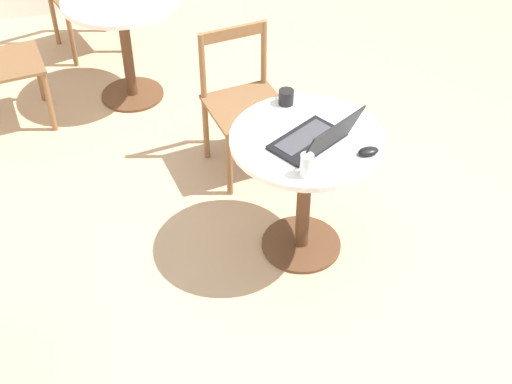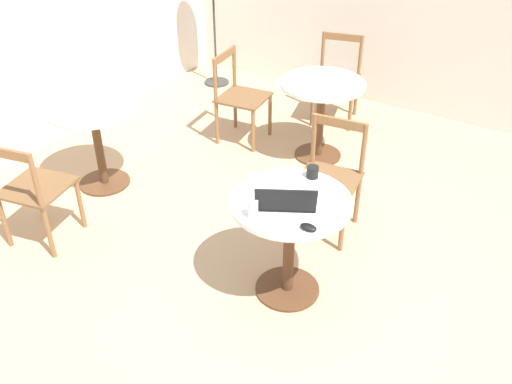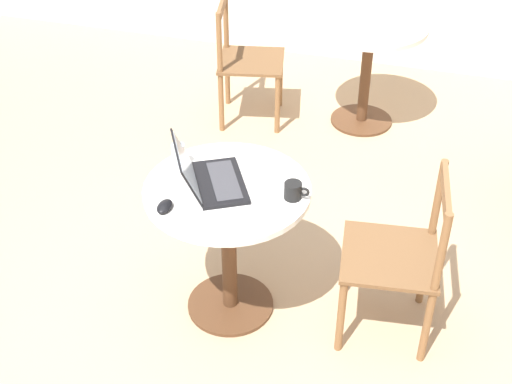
% 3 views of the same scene
% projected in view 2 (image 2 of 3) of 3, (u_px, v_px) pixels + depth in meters
% --- Properties ---
extents(ground_plane, '(16.00, 16.00, 0.00)m').
position_uv_depth(ground_plane, '(314.00, 309.00, 3.70)').
color(ground_plane, tan).
extents(cafe_table_near, '(0.75, 0.75, 0.74)m').
position_uv_depth(cafe_table_near, '(290.00, 223.00, 3.54)').
color(cafe_table_near, '#51331E').
rests_on(cafe_table_near, ground_plane).
extents(cafe_table_mid, '(0.75, 0.75, 0.74)m').
position_uv_depth(cafe_table_mid, '(321.00, 101.00, 5.05)').
color(cafe_table_mid, '#51331E').
rests_on(cafe_table_mid, ground_plane).
extents(cafe_table_far, '(0.75, 0.75, 0.74)m').
position_uv_depth(cafe_table_far, '(95.00, 126.00, 4.65)').
color(cafe_table_far, '#51331E').
rests_on(cafe_table_far, ground_plane).
extents(chair_near_right, '(0.48, 0.48, 0.86)m').
position_uv_depth(chair_near_right, '(330.00, 178.00, 4.20)').
color(chair_near_right, brown).
rests_on(chair_near_right, ground_plane).
extents(chair_mid_back, '(0.48, 0.48, 0.86)m').
position_uv_depth(chair_mid_back, '(239.00, 97.00, 5.40)').
color(chair_mid_back, brown).
rests_on(chair_mid_back, ground_plane).
extents(chair_mid_right, '(0.53, 0.53, 0.86)m').
position_uv_depth(chair_mid_right, '(337.00, 79.00, 5.77)').
color(chair_mid_right, brown).
rests_on(chair_mid_right, ground_plane).
extents(chair_far_left, '(0.52, 0.52, 0.86)m').
position_uv_depth(chair_far_left, '(33.00, 190.00, 4.07)').
color(chair_far_left, brown).
rests_on(chair_far_left, ground_plane).
extents(laptop, '(0.43, 0.45, 0.21)m').
position_uv_depth(laptop, '(286.00, 201.00, 3.36)').
color(laptop, black).
rests_on(laptop, cafe_table_near).
extents(mouse, '(0.06, 0.10, 0.03)m').
position_uv_depth(mouse, '(309.00, 227.00, 3.19)').
color(mouse, black).
rests_on(mouse, cafe_table_near).
extents(mug, '(0.11, 0.08, 0.08)m').
position_uv_depth(mug, '(313.00, 172.00, 3.64)').
color(mug, black).
rests_on(mug, cafe_table_near).
extents(drinking_glass, '(0.06, 0.06, 0.11)m').
position_uv_depth(drinking_glass, '(253.00, 209.00, 3.27)').
color(drinking_glass, silver).
rests_on(drinking_glass, cafe_table_near).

